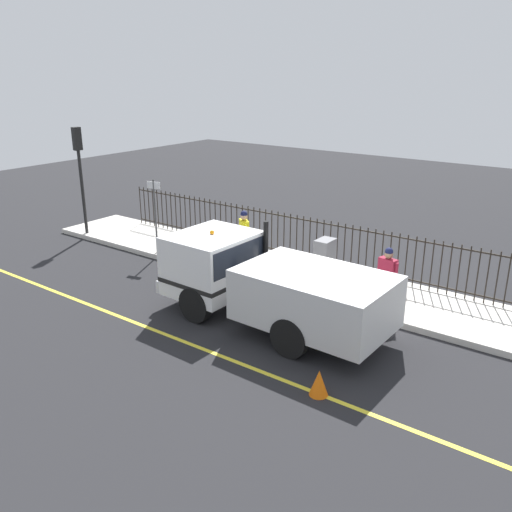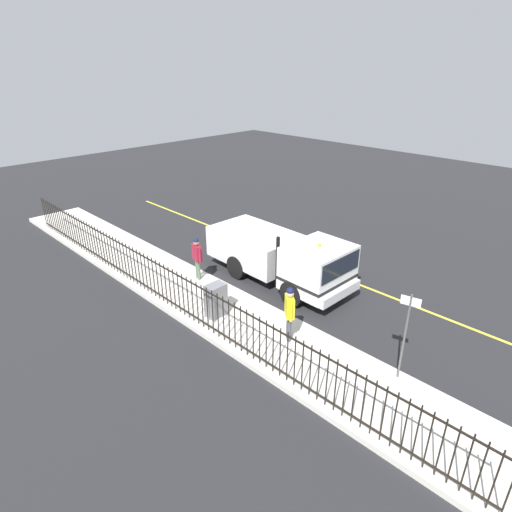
{
  "view_description": "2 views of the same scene",
  "coord_description": "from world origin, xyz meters",
  "px_view_note": "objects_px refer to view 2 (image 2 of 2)",
  "views": [
    {
      "loc": [
        -10.52,
        -5.78,
        6.29
      ],
      "look_at": [
        0.43,
        2.25,
        1.55
      ],
      "focal_mm": 37.75,
      "sensor_mm": 36.0,
      "label": 1
    },
    {
      "loc": [
        11.09,
        11.33,
        8.0
      ],
      "look_at": [
        1.41,
        1.69,
        1.68
      ],
      "focal_mm": 29.58,
      "sensor_mm": 36.0,
      "label": 2
    }
  ],
  "objects_px": {
    "work_truck": "(285,256)",
    "worker_standing": "(289,308)",
    "pedestrian_distant": "(197,254)",
    "utility_cabinet": "(216,300)",
    "street_sign": "(406,328)",
    "traffic_cone": "(266,242)"
  },
  "relations": [
    {
      "from": "street_sign",
      "to": "traffic_cone",
      "type": "bearing_deg",
      "value": -114.71
    },
    {
      "from": "work_truck",
      "to": "utility_cabinet",
      "type": "bearing_deg",
      "value": 2.67
    },
    {
      "from": "traffic_cone",
      "to": "worker_standing",
      "type": "bearing_deg",
      "value": 49.1
    },
    {
      "from": "work_truck",
      "to": "worker_standing",
      "type": "bearing_deg",
      "value": 44.63
    },
    {
      "from": "worker_standing",
      "to": "street_sign",
      "type": "height_order",
      "value": "street_sign"
    },
    {
      "from": "pedestrian_distant",
      "to": "traffic_cone",
      "type": "height_order",
      "value": "pedestrian_distant"
    },
    {
      "from": "utility_cabinet",
      "to": "street_sign",
      "type": "bearing_deg",
      "value": 104.27
    },
    {
      "from": "pedestrian_distant",
      "to": "work_truck",
      "type": "bearing_deg",
      "value": -122.76
    },
    {
      "from": "pedestrian_distant",
      "to": "traffic_cone",
      "type": "distance_m",
      "value": 4.5
    },
    {
      "from": "work_truck",
      "to": "utility_cabinet",
      "type": "height_order",
      "value": "work_truck"
    },
    {
      "from": "worker_standing",
      "to": "pedestrian_distant",
      "type": "bearing_deg",
      "value": 34.45
    },
    {
      "from": "worker_standing",
      "to": "pedestrian_distant",
      "type": "relative_size",
      "value": 1.05
    },
    {
      "from": "work_truck",
      "to": "worker_standing",
      "type": "height_order",
      "value": "work_truck"
    },
    {
      "from": "work_truck",
      "to": "street_sign",
      "type": "distance_m",
      "value": 6.32
    },
    {
      "from": "work_truck",
      "to": "traffic_cone",
      "type": "distance_m",
      "value": 3.7
    },
    {
      "from": "street_sign",
      "to": "pedestrian_distant",
      "type": "bearing_deg",
      "value": -88.14
    },
    {
      "from": "work_truck",
      "to": "worker_standing",
      "type": "xyz_separation_m",
      "value": [
        2.87,
        2.71,
        0.09
      ]
    },
    {
      "from": "pedestrian_distant",
      "to": "street_sign",
      "type": "bearing_deg",
      "value": -164.37
    },
    {
      "from": "worker_standing",
      "to": "work_truck",
      "type": "bearing_deg",
      "value": -6.34
    },
    {
      "from": "utility_cabinet",
      "to": "traffic_cone",
      "type": "bearing_deg",
      "value": -151.47
    },
    {
      "from": "work_truck",
      "to": "worker_standing",
      "type": "distance_m",
      "value": 3.95
    },
    {
      "from": "worker_standing",
      "to": "utility_cabinet",
      "type": "xyz_separation_m",
      "value": [
        0.68,
        -2.62,
        -0.53
      ]
    }
  ]
}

